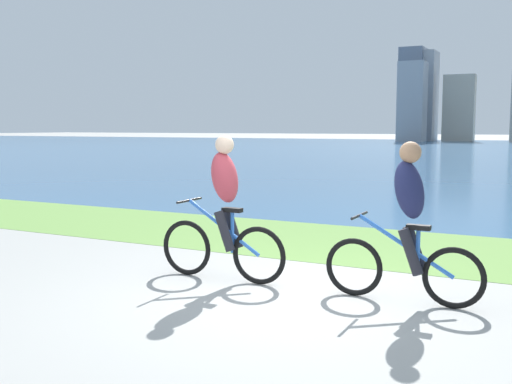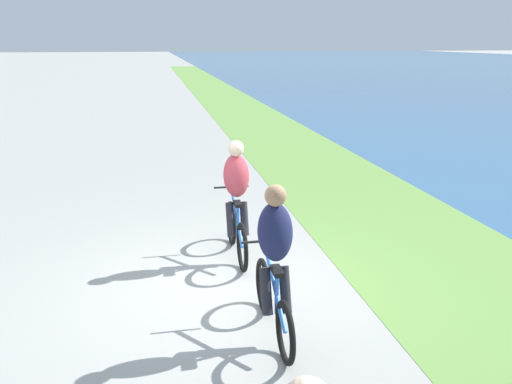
# 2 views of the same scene
# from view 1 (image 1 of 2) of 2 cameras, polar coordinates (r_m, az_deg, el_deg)

# --- Properties ---
(ground_plane) EXTENTS (300.00, 300.00, 0.00)m
(ground_plane) POSITION_cam_1_polar(r_m,az_deg,el_deg) (6.49, 2.24, -9.98)
(ground_plane) COLOR #9E9E99
(grass_strip_bayside) EXTENTS (120.00, 3.07, 0.01)m
(grass_strip_bayside) POSITION_cam_1_polar(r_m,az_deg,el_deg) (9.40, 10.43, -4.95)
(grass_strip_bayside) COLOR #6B9947
(grass_strip_bayside) RESTS_ON ground
(cyclist_lead) EXTENTS (1.67, 0.52, 1.72)m
(cyclist_lead) POSITION_cam_1_polar(r_m,az_deg,el_deg) (7.03, -3.10, -1.69)
(cyclist_lead) COLOR black
(cyclist_lead) RESTS_ON ground
(cyclist_trailing) EXTENTS (1.66, 0.52, 1.67)m
(cyclist_trailing) POSITION_cam_1_polar(r_m,az_deg,el_deg) (6.30, 14.25, -2.89)
(cyclist_trailing) COLOR black
(cyclist_trailing) RESTS_ON ground
(city_skyline_far_shore) EXTENTS (27.88, 10.61, 19.10)m
(city_skyline_far_shore) POSITION_cam_1_polar(r_m,az_deg,el_deg) (78.97, 21.33, 9.47)
(city_skyline_far_shore) COLOR slate
(city_skyline_far_shore) RESTS_ON ground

